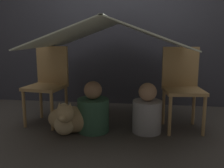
% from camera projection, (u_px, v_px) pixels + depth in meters
% --- Properties ---
extents(ground_plane, '(8.80, 8.80, 0.00)m').
position_uv_depth(ground_plane, '(111.00, 129.00, 2.80)').
color(ground_plane, '#47423D').
extents(wall_back, '(7.00, 0.05, 2.50)m').
position_uv_depth(wall_back, '(121.00, 20.00, 3.65)').
color(wall_back, '#3D3D47').
rests_on(wall_back, ground_plane).
extents(chair_left, '(0.46, 0.46, 0.91)m').
position_uv_depth(chair_left, '(48.00, 81.00, 2.95)').
color(chair_left, tan).
rests_on(chair_left, ground_plane).
extents(chair_right, '(0.45, 0.45, 0.91)m').
position_uv_depth(chair_right, '(182.00, 84.00, 2.76)').
color(chair_right, tan).
rests_on(chair_right, ground_plane).
extents(sheet_canopy, '(1.57, 1.46, 0.30)m').
position_uv_depth(sheet_canopy, '(112.00, 33.00, 2.68)').
color(sheet_canopy, silver).
extents(person_front, '(0.34, 0.34, 0.56)m').
position_uv_depth(person_front, '(93.00, 111.00, 2.70)').
color(person_front, '#38664C').
rests_on(person_front, ground_plane).
extents(person_second, '(0.31, 0.31, 0.54)m').
position_uv_depth(person_second, '(147.00, 112.00, 2.68)').
color(person_second, '#B2B2B7').
rests_on(person_second, ground_plane).
extents(dog, '(0.50, 0.43, 0.38)m').
position_uv_depth(dog, '(70.00, 118.00, 2.64)').
color(dog, tan).
rests_on(dog, ground_plane).
extents(plush_toy, '(0.22, 0.22, 0.34)m').
position_uv_depth(plush_toy, '(64.00, 122.00, 2.61)').
color(plush_toy, beige).
rests_on(plush_toy, ground_plane).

